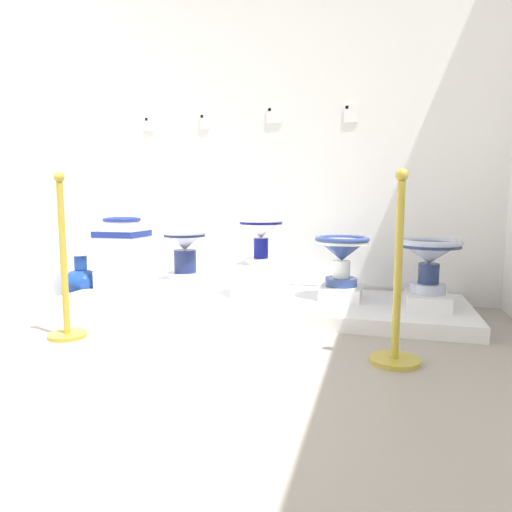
# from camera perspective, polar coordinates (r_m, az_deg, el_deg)

# --- Properties ---
(ground_plane) EXTENTS (5.56, 5.87, 0.02)m
(ground_plane) POSITION_cam_1_polar(r_m,az_deg,el_deg) (2.05, -11.55, -17.40)
(ground_plane) COLOR #A3998C
(wall_back) EXTENTS (3.76, 0.06, 3.10)m
(wall_back) POSITION_cam_1_polar(r_m,az_deg,el_deg) (3.98, 2.81, 17.47)
(wall_back) COLOR white
(wall_back) RESTS_ON ground_plane
(display_platform) EXTENTS (2.99, 0.98, 0.10)m
(display_platform) POSITION_cam_1_polar(r_m,az_deg,el_deg) (3.48, 0.70, -5.89)
(display_platform) COLOR white
(display_platform) RESTS_ON ground_plane
(plinth_block_leftmost) EXTENTS (0.38, 0.32, 0.14)m
(plinth_block_leftmost) POSITION_cam_1_polar(r_m,az_deg,el_deg) (3.98, -16.34, -2.75)
(plinth_block_leftmost) COLOR white
(plinth_block_leftmost) RESTS_ON display_platform
(antique_toilet_leftmost) EXTENTS (0.36, 0.34, 0.44)m
(antique_toilet_leftmost) POSITION_cam_1_polar(r_m,az_deg,el_deg) (3.94, -16.49, 1.54)
(antique_toilet_leftmost) COLOR white
(antique_toilet_leftmost) RESTS_ON plinth_block_leftmost
(plinth_block_central_ornate) EXTENTS (0.40, 0.35, 0.12)m
(plinth_block_central_ornate) POSITION_cam_1_polar(r_m,az_deg,el_deg) (3.62, -8.88, -3.71)
(plinth_block_central_ornate) COLOR white
(plinth_block_central_ornate) RESTS_ON display_platform
(antique_toilet_central_ornate) EXTENTS (0.34, 0.34, 0.38)m
(antique_toilet_central_ornate) POSITION_cam_1_polar(r_m,az_deg,el_deg) (3.57, -8.97, 1.25)
(antique_toilet_central_ornate) COLOR silver
(antique_toilet_central_ornate) RESTS_ON plinth_block_central_ornate
(plinth_block_slender_white) EXTENTS (0.36, 0.36, 0.25)m
(plinth_block_slender_white) POSITION_cam_1_polar(r_m,az_deg,el_deg) (3.45, 0.63, -3.04)
(plinth_block_slender_white) COLOR white
(plinth_block_slender_white) RESTS_ON display_platform
(antique_toilet_slender_white) EXTENTS (0.34, 0.34, 0.35)m
(antique_toilet_slender_white) POSITION_cam_1_polar(r_m,az_deg,el_deg) (3.40, 0.63, 3.26)
(antique_toilet_slender_white) COLOR white
(antique_toilet_slender_white) RESTS_ON plinth_block_slender_white
(plinth_block_rightmost) EXTENTS (0.29, 0.39, 0.09)m
(plinth_block_rightmost) POSITION_cam_1_polar(r_m,az_deg,el_deg) (3.46, 10.66, -4.49)
(plinth_block_rightmost) COLOR white
(plinth_block_rightmost) RESTS_ON display_platform
(antique_toilet_rightmost) EXTENTS (0.40, 0.40, 0.37)m
(antique_toilet_rightmost) POSITION_cam_1_polar(r_m,az_deg,el_deg) (3.41, 10.78, 0.64)
(antique_toilet_rightmost) COLOR navy
(antique_toilet_rightmost) RESTS_ON plinth_block_rightmost
(plinth_block_pale_glazed) EXTENTS (0.28, 0.37, 0.10)m
(plinth_block_pale_glazed) POSITION_cam_1_polar(r_m,az_deg,el_deg) (3.34, 20.80, -5.21)
(plinth_block_pale_glazed) COLOR white
(plinth_block_pale_glazed) RESTS_ON display_platform
(antique_toilet_pale_glazed) EXTENTS (0.42, 0.42, 0.37)m
(antique_toilet_pale_glazed) POSITION_cam_1_polar(r_m,az_deg,el_deg) (3.29, 21.05, 0.19)
(antique_toilet_pale_glazed) COLOR silver
(antique_toilet_pale_glazed) RESTS_ON plinth_block_pale_glazed
(info_placard_first) EXTENTS (0.10, 0.01, 0.13)m
(info_placard_first) POSITION_cam_1_polar(r_m,az_deg,el_deg) (4.35, -13.27, 15.98)
(info_placard_first) COLOR white
(info_placard_second) EXTENTS (0.09, 0.01, 0.14)m
(info_placard_second) POSITION_cam_1_polar(r_m,az_deg,el_deg) (4.13, -6.45, 16.58)
(info_placard_second) COLOR white
(info_placard_third) EXTENTS (0.13, 0.01, 0.14)m
(info_placard_third) POSITION_cam_1_polar(r_m,az_deg,el_deg) (3.95, 2.33, 17.41)
(info_placard_third) COLOR white
(info_placard_fourth) EXTENTS (0.11, 0.01, 0.15)m
(info_placard_fourth) POSITION_cam_1_polar(r_m,az_deg,el_deg) (3.85, 11.91, 17.28)
(info_placard_fourth) COLOR white
(decorative_vase_corner) EXTENTS (0.31, 0.31, 0.39)m
(decorative_vase_corner) POSITION_cam_1_polar(r_m,az_deg,el_deg) (4.12, -21.17, -2.89)
(decorative_vase_corner) COLOR white
(decorative_vase_corner) RESTS_ON ground_plane
(stanchion_post_near_left) EXTENTS (0.23, 0.23, 1.00)m
(stanchion_post_near_left) POSITION_cam_1_polar(r_m,az_deg,el_deg) (2.96, -22.98, -3.38)
(stanchion_post_near_left) COLOR gold
(stanchion_post_near_left) RESTS_ON ground_plane
(stanchion_post_near_right) EXTENTS (0.26, 0.26, 0.99)m
(stanchion_post_near_right) POSITION_cam_1_polar(r_m,az_deg,el_deg) (2.42, 17.33, -6.24)
(stanchion_post_near_right) COLOR gold
(stanchion_post_near_right) RESTS_ON ground_plane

